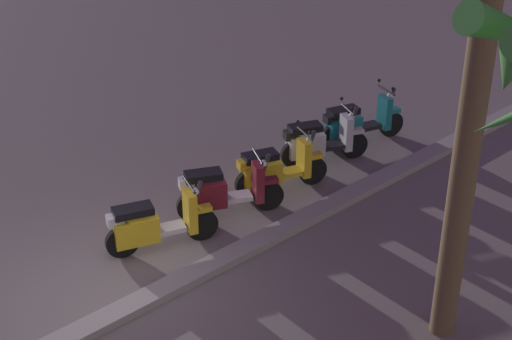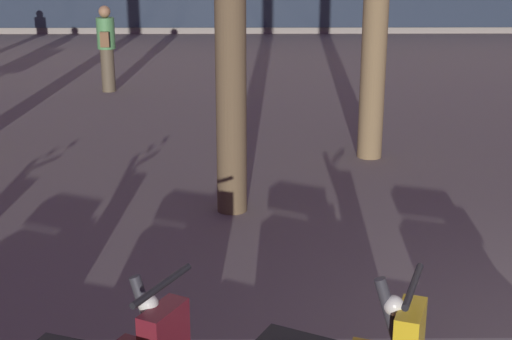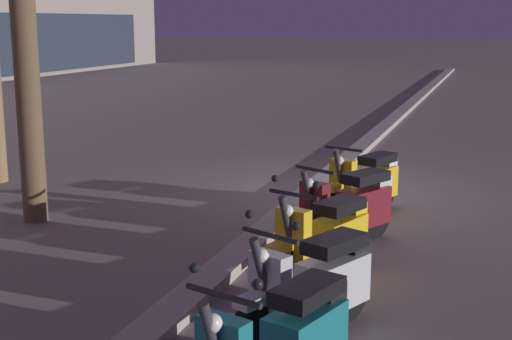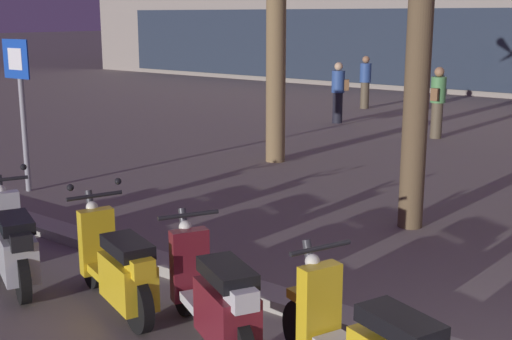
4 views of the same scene
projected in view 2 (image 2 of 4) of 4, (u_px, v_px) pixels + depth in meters
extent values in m
cylinder|color=#333338|center=(152.00, 333.00, 4.34)|extent=(0.28, 0.19, 0.69)
cylinder|color=black|center=(162.00, 285.00, 4.21)|extent=(0.29, 0.52, 0.04)
sphere|color=white|center=(148.00, 304.00, 4.29)|extent=(0.12, 0.12, 0.12)
cylinder|color=#333338|center=(395.00, 334.00, 4.32)|extent=(0.29, 0.16, 0.69)
cylinder|color=black|center=(413.00, 286.00, 4.20)|extent=(0.23, 0.54, 0.04)
sphere|color=white|center=(394.00, 305.00, 4.27)|extent=(0.12, 0.12, 0.12)
cylinder|color=brown|center=(108.00, 70.00, 14.36)|extent=(0.26, 0.26, 0.82)
cylinder|color=#4C8C4C|center=(106.00, 33.00, 14.15)|extent=(0.34, 0.34, 0.58)
sphere|color=#9E704C|center=(104.00, 12.00, 14.03)|extent=(0.22, 0.22, 0.22)
cube|color=brown|center=(105.00, 39.00, 13.97)|extent=(0.17, 0.13, 0.28)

